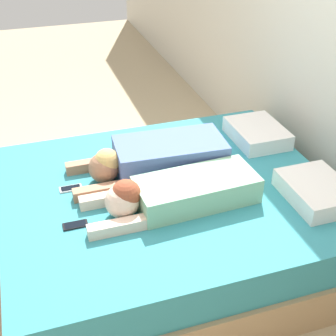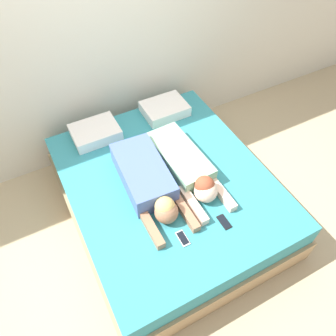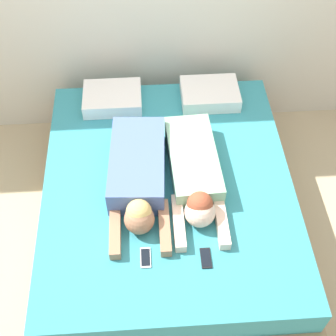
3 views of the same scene
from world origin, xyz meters
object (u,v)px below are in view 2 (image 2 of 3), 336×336
cell_phone_left (183,238)px  cell_phone_right (224,222)px  person_left (148,181)px  pillow_head_left (95,132)px  pillow_head_right (165,109)px  bed (168,196)px  person_right (187,167)px

cell_phone_left → cell_phone_right: bearing=-4.2°
person_left → cell_phone_right: person_left is taller
cell_phone_left → cell_phone_right: 0.38m
cell_phone_right → person_left: bearing=123.7°
person_left → cell_phone_right: (0.40, -0.60, -0.10)m
pillow_head_left → cell_phone_left: 1.44m
person_left → pillow_head_right: bearing=54.6°
bed → cell_phone_right: cell_phone_right is taller
bed → person_left: person_left is taller
cell_phone_left → cell_phone_right: (0.38, -0.03, 0.00)m
pillow_head_right → cell_phone_right: pillow_head_right is taller
bed → person_right: bearing=-6.4°
bed → person_left: bearing=-175.3°
cell_phone_right → pillow_head_right: bearing=82.2°
pillow_head_left → pillow_head_right: same height
person_right → pillow_head_left: bearing=124.2°
bed → pillow_head_right: pillow_head_right is taller
pillow_head_left → person_right: person_right is taller
bed → person_left: (-0.21, -0.02, 0.38)m
person_left → person_right: size_ratio=0.98×
bed → pillow_head_left: 0.98m
person_left → person_right: person_right is taller
person_right → cell_phone_left: bearing=-122.4°
pillow_head_left → cell_phone_right: bearing=-67.9°
person_left → cell_phone_right: bearing=-56.3°
person_right → cell_phone_left: 0.68m
pillow_head_right → person_left: (-0.60, -0.85, 0.05)m
person_right → cell_phone_right: size_ratio=7.53×
cell_phone_left → bed: bearing=73.2°
pillow_head_right → cell_phone_left: 1.54m
pillow_head_left → pillow_head_right: size_ratio=1.00×
bed → person_right: (0.19, -0.02, 0.36)m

